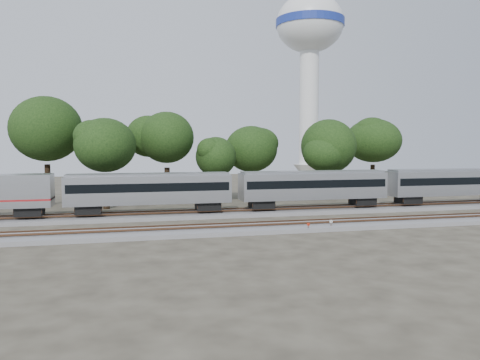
# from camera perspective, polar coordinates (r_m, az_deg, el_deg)

# --- Properties ---
(ground) EXTENTS (160.00, 160.00, 0.00)m
(ground) POSITION_cam_1_polar(r_m,az_deg,el_deg) (49.11, 1.48, -5.28)
(ground) COLOR #383328
(ground) RESTS_ON ground
(track_far) EXTENTS (160.00, 5.00, 0.73)m
(track_far) POSITION_cam_1_polar(r_m,az_deg,el_deg) (54.82, -0.14, -4.05)
(track_far) COLOR slate
(track_far) RESTS_ON ground
(track_near) EXTENTS (160.00, 5.00, 0.73)m
(track_near) POSITION_cam_1_polar(r_m,az_deg,el_deg) (45.28, 2.79, -5.84)
(track_near) COLOR slate
(track_near) RESTS_ON ground
(train) EXTENTS (94.04, 3.25, 4.79)m
(train) POSITION_cam_1_polar(r_m,az_deg,el_deg) (57.36, 9.08, -0.60)
(train) COLOR #ABADB2
(train) RESTS_ON ground
(switch_stand_red) EXTENTS (0.29, 0.07, 0.90)m
(switch_stand_red) POSITION_cam_1_polar(r_m,az_deg,el_deg) (44.39, 8.33, -5.60)
(switch_stand_red) COLOR #512D19
(switch_stand_red) RESTS_ON ground
(switch_stand_white) EXTENTS (0.32, 0.07, 1.00)m
(switch_stand_white) POSITION_cam_1_polar(r_m,az_deg,el_deg) (45.88, 11.04, -5.23)
(switch_stand_white) COLOR #512D19
(switch_stand_white) RESTS_ON ground
(switch_lever) EXTENTS (0.54, 0.37, 0.30)m
(switch_lever) POSITION_cam_1_polar(r_m,az_deg,el_deg) (46.62, 13.27, -5.73)
(switch_lever) COLOR #512D19
(switch_lever) RESTS_ON ground
(water_tower) EXTENTS (14.19, 14.19, 39.29)m
(water_tower) POSITION_cam_1_polar(r_m,az_deg,el_deg) (102.52, 8.49, 16.07)
(water_tower) COLOR silver
(water_tower) RESTS_ON ground
(tree_1) EXTENTS (10.46, 10.46, 14.75)m
(tree_1) POSITION_cam_1_polar(r_m,az_deg,el_deg) (68.01, -22.55, 5.77)
(tree_1) COLOR black
(tree_1) RESTS_ON ground
(tree_2) EXTENTS (8.25, 8.25, 11.64)m
(tree_2) POSITION_cam_1_polar(r_m,az_deg,el_deg) (61.72, -16.12, 4.08)
(tree_2) COLOR black
(tree_2) RESTS_ON ground
(tree_3) EXTENTS (9.33, 9.33, 13.16)m
(tree_3) POSITION_cam_1_polar(r_m,az_deg,el_deg) (66.72, -8.93, 5.12)
(tree_3) COLOR black
(tree_3) RESTS_ON ground
(tree_4) EXTENTS (6.58, 6.58, 9.28)m
(tree_4) POSITION_cam_1_polar(r_m,az_deg,el_deg) (65.86, -2.97, 2.82)
(tree_4) COLOR black
(tree_4) RESTS_ON ground
(tree_5) EXTENTS (7.63, 7.63, 10.76)m
(tree_5) POSITION_cam_1_polar(r_m,az_deg,el_deg) (71.38, 1.37, 3.78)
(tree_5) COLOR black
(tree_5) RESTS_ON ground
(tree_6) EXTENTS (8.06, 8.06, 11.37)m
(tree_6) POSITION_cam_1_polar(r_m,az_deg,el_deg) (71.17, 10.70, 4.04)
(tree_6) COLOR black
(tree_6) RESTS_ON ground
(tree_7) EXTENTS (9.01, 9.01, 12.70)m
(tree_7) POSITION_cam_1_polar(r_m,az_deg,el_deg) (82.83, 15.93, 4.63)
(tree_7) COLOR black
(tree_7) RESTS_ON ground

